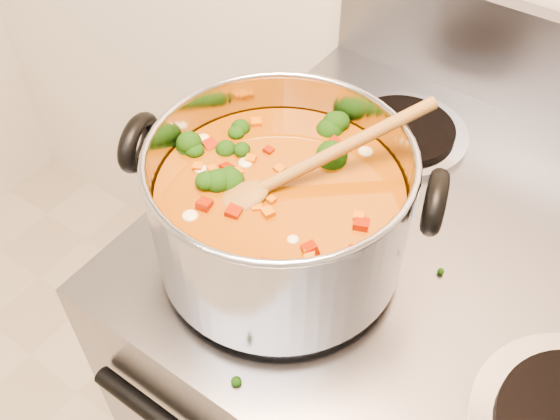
# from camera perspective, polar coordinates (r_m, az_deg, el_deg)

# --- Properties ---
(electric_range) EXTENTS (0.77, 0.70, 1.08)m
(electric_range) POSITION_cam_1_polar(r_m,az_deg,el_deg) (1.19, 12.42, -17.83)
(electric_range) COLOR gray
(electric_range) RESTS_ON ground
(stockpot) EXTENTS (0.35, 0.29, 0.17)m
(stockpot) POSITION_cam_1_polar(r_m,az_deg,el_deg) (0.70, 0.00, 0.05)
(stockpot) COLOR #ABABB3
(stockpot) RESTS_ON electric_range
(wooden_spoon) EXTENTS (0.17, 0.23, 0.09)m
(wooden_spoon) POSITION_cam_1_polar(r_m,az_deg,el_deg) (0.67, 1.03, 3.33)
(wooden_spoon) COLOR brown
(wooden_spoon) RESTS_ON stockpot
(cooktop_crumbs) EXTENTS (0.27, 0.32, 0.01)m
(cooktop_crumbs) POSITION_cam_1_polar(r_m,az_deg,el_deg) (0.75, 7.44, -6.33)
(cooktop_crumbs) COLOR black
(cooktop_crumbs) RESTS_ON electric_range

